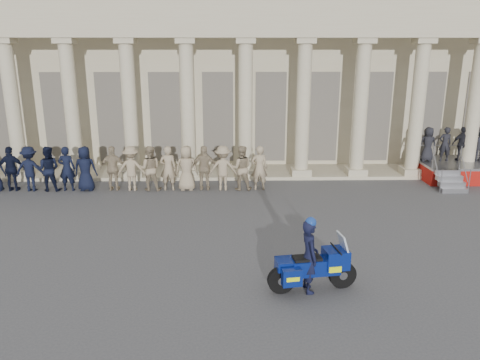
{
  "coord_description": "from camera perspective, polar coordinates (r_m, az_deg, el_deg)",
  "views": [
    {
      "loc": [
        0.71,
        -13.11,
        5.92
      ],
      "look_at": [
        0.96,
        2.0,
        1.6
      ],
      "focal_mm": 35.0,
      "sensor_mm": 36.0,
      "label": 1
    }
  ],
  "objects": [
    {
      "name": "motorcycle",
      "position": [
        11.99,
        8.95,
        -10.4
      ],
      "size": [
        2.29,
        1.05,
        1.48
      ],
      "rotation": [
        0.0,
        0.0,
        0.16
      ],
      "color": "black",
      "rests_on": "ground"
    },
    {
      "name": "rider",
      "position": [
        11.8,
        8.44,
        -9.02
      ],
      "size": [
        0.55,
        0.75,
        1.97
      ],
      "rotation": [
        0.0,
        0.0,
        1.73
      ],
      "color": "black",
      "rests_on": "ground"
    },
    {
      "name": "building",
      "position": [
        27.9,
        -2.46,
        13.07
      ],
      "size": [
        40.0,
        12.5,
        9.0
      ],
      "color": "tan",
      "rests_on": "ground"
    },
    {
      "name": "ground",
      "position": [
        14.41,
        -3.72,
        -8.35
      ],
      "size": [
        90.0,
        90.0,
        0.0
      ],
      "primitive_type": "plane",
      "color": "#414144",
      "rests_on": "ground"
    },
    {
      "name": "reviewing_stand",
      "position": [
        23.97,
        25.71,
        3.16
      ],
      "size": [
        3.97,
        3.81,
        2.37
      ],
      "color": "gray",
      "rests_on": "ground"
    },
    {
      "name": "officer_rank",
      "position": [
        20.97,
        -19.68,
        1.31
      ],
      "size": [
        16.58,
        0.73,
        1.92
      ],
      "color": "black",
      "rests_on": "ground"
    }
  ]
}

